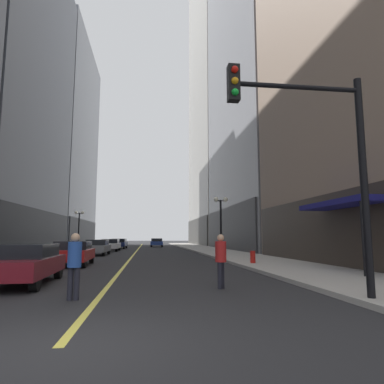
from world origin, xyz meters
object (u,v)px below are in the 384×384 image
Objects in this scene: pedestrian_in_blue_hoodie at (74,261)px; pedestrian_in_red_jacket at (221,257)px; car_red at (73,252)px; car_white at (110,244)px; car_maroon at (25,262)px; street_lamp_right_mid at (221,213)px; car_grey at (97,247)px; car_navy at (119,243)px; car_blue at (157,242)px; traffic_light_near_right at (321,146)px; street_lamp_left_far at (79,221)px; fire_hydrant_right at (253,258)px.

pedestrian_in_red_jacket is at bearing 19.14° from pedestrian_in_blue_hoodie.
car_white is at bearing 90.18° from car_red.
street_lamp_right_mid is (9.20, 11.97, 2.54)m from car_maroon.
pedestrian_in_red_jacket is at bearing -71.86° from car_grey.
pedestrian_in_red_jacket is at bearing -80.53° from car_navy.
car_maroon is at bearing -90.39° from car_navy.
traffic_light_near_right is at bearing -86.60° from car_blue.
car_grey is 11.63m from street_lamp_right_mid.
car_white is at bearing -110.12° from car_blue.
street_lamp_left_far is (-5.81, 30.17, 2.30)m from pedestrian_in_blue_hoodie.
car_red is 10.79m from pedestrian_in_blue_hoodie.
street_lamp_left_far reaches higher than car_maroon.
street_lamp_right_mid reaches higher than car_white.
car_blue reaches higher than fire_hydrant_right.
fire_hydrant_right is at bearing -50.48° from car_grey.
street_lamp_left_far is at bearing 108.91° from pedestrian_in_red_jacket.
car_white is at bearing 104.73° from traffic_light_near_right.
car_maroon is at bearing -97.36° from car_blue.
pedestrian_in_red_jacket is (6.25, -1.68, 0.23)m from car_maroon.
car_blue is 1.00× the size of street_lamp_left_far.
pedestrian_in_blue_hoodie is (-4.04, -1.40, 0.01)m from pedestrian_in_red_jacket.
car_white is at bearing -4.85° from street_lamp_left_far.
car_white is 4.34m from street_lamp_left_far.
car_red is at bearing 90.22° from car_maroon.
pedestrian_in_blue_hoodie is (2.24, -10.55, 0.24)m from car_red.
car_navy is 37.53m from pedestrian_in_blue_hoodie.
car_grey reaches higher than fire_hydrant_right.
fire_hydrant_right is (9.79, -20.65, -0.32)m from car_white.
car_white is at bearing 102.55° from pedestrian_in_red_jacket.
car_grey is at bearing 108.14° from pedestrian_in_red_jacket.
street_lamp_right_mid reaches higher than fire_hydrant_right.
pedestrian_in_red_jacket reaches higher than fire_hydrant_right.
car_navy is 2.67× the size of pedestrian_in_red_jacket.
car_blue is 35.88m from fire_hydrant_right.
street_lamp_left_far is at bearing 175.15° from car_white.
traffic_light_near_right reaches higher than car_white.
pedestrian_in_red_jacket reaches higher than car_maroon.
pedestrian_in_blue_hoodie is 2.06× the size of fire_hydrant_right.
street_lamp_right_mid reaches higher than pedestrian_in_blue_hoodie.
pedestrian_in_blue_hoodie is (-3.19, -44.85, 0.24)m from car_blue.
car_blue is 2.69× the size of pedestrian_in_blue_hoodie.
car_red is at bearing -79.68° from street_lamp_left_far.
car_red is 10.57m from street_lamp_right_mid.
car_navy is at bearing 87.56° from car_white.
car_grey is 0.97× the size of street_lamp_right_mid.
pedestrian_in_red_jacket is 8.57m from fire_hydrant_right.
car_grey is 21.46m from pedestrian_in_blue_hoodie.
car_maroon is 1.03× the size of car_blue.
street_lamp_left_far is (-9.00, -14.68, 2.54)m from car_blue.
street_lamp_left_far is at bearing -117.72° from car_navy.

